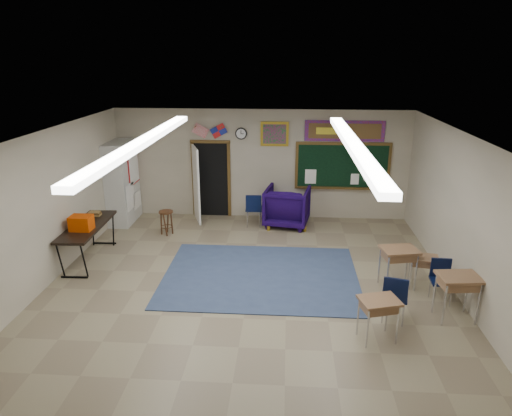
# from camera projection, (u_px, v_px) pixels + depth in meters

# --- Properties ---
(floor) EXTENTS (9.00, 9.00, 0.00)m
(floor) POSITION_uv_depth(u_px,v_px,m) (248.00, 295.00, 8.74)
(floor) COLOR gray
(floor) RESTS_ON ground
(back_wall) EXTENTS (8.00, 0.04, 3.00)m
(back_wall) POSITION_uv_depth(u_px,v_px,m) (261.00, 165.00, 12.51)
(back_wall) COLOR #C0B29C
(back_wall) RESTS_ON floor
(front_wall) EXTENTS (8.00, 0.04, 3.00)m
(front_wall) POSITION_uv_depth(u_px,v_px,m) (203.00, 400.00, 4.01)
(front_wall) COLOR #C0B29C
(front_wall) RESTS_ON floor
(left_wall) EXTENTS (0.04, 9.00, 3.00)m
(left_wall) POSITION_uv_depth(u_px,v_px,m) (34.00, 217.00, 8.52)
(left_wall) COLOR #C0B29C
(left_wall) RESTS_ON floor
(right_wall) EXTENTS (0.04, 9.00, 3.00)m
(right_wall) POSITION_uv_depth(u_px,v_px,m) (474.00, 227.00, 8.00)
(right_wall) COLOR #C0B29C
(right_wall) RESTS_ON floor
(ceiling) EXTENTS (8.00, 9.00, 0.04)m
(ceiling) POSITION_uv_depth(u_px,v_px,m) (247.00, 139.00, 7.78)
(ceiling) COLOR beige
(ceiling) RESTS_ON back_wall
(area_rug) EXTENTS (4.00, 3.00, 0.02)m
(area_rug) POSITION_uv_depth(u_px,v_px,m) (261.00, 276.00, 9.48)
(area_rug) COLOR #364768
(area_rug) RESTS_ON floor
(fluorescent_strips) EXTENTS (3.86, 6.00, 0.10)m
(fluorescent_strips) POSITION_uv_depth(u_px,v_px,m) (247.00, 143.00, 7.79)
(fluorescent_strips) COLOR white
(fluorescent_strips) RESTS_ON ceiling
(doorway) EXTENTS (1.10, 0.89, 2.16)m
(doorway) POSITION_uv_depth(u_px,v_px,m) (207.00, 181.00, 12.61)
(doorway) COLOR black
(doorway) RESTS_ON back_wall
(chalkboard) EXTENTS (2.55, 0.14, 1.30)m
(chalkboard) POSITION_uv_depth(u_px,v_px,m) (342.00, 167.00, 12.34)
(chalkboard) COLOR brown
(chalkboard) RESTS_ON back_wall
(bulletin_board) EXTENTS (2.10, 0.05, 0.55)m
(bulletin_board) POSITION_uv_depth(u_px,v_px,m) (345.00, 131.00, 12.03)
(bulletin_board) COLOR red
(bulletin_board) RESTS_ON back_wall
(framed_art_print) EXTENTS (0.75, 0.05, 0.65)m
(framed_art_print) POSITION_uv_depth(u_px,v_px,m) (275.00, 134.00, 12.18)
(framed_art_print) COLOR #AB8921
(framed_art_print) RESTS_ON back_wall
(wall_clock) EXTENTS (0.32, 0.05, 0.32)m
(wall_clock) POSITION_uv_depth(u_px,v_px,m) (241.00, 134.00, 12.24)
(wall_clock) COLOR black
(wall_clock) RESTS_ON back_wall
(wall_flags) EXTENTS (1.16, 0.06, 0.70)m
(wall_flags) POSITION_uv_depth(u_px,v_px,m) (209.00, 129.00, 12.23)
(wall_flags) COLOR red
(wall_flags) RESTS_ON back_wall
(storage_cabinet) EXTENTS (0.59, 1.25, 2.20)m
(storage_cabinet) POSITION_uv_depth(u_px,v_px,m) (122.00, 182.00, 12.27)
(storage_cabinet) COLOR beige
(storage_cabinet) RESTS_ON floor
(wingback_armchair) EXTENTS (1.29, 1.32, 1.05)m
(wingback_armchair) POSITION_uv_depth(u_px,v_px,m) (287.00, 206.00, 12.15)
(wingback_armchair) COLOR #140536
(wingback_armchair) RESTS_ON floor
(student_chair_reading) EXTENTS (0.47, 0.47, 0.91)m
(student_chair_reading) POSITION_uv_depth(u_px,v_px,m) (254.00, 209.00, 12.13)
(student_chair_reading) COLOR black
(student_chair_reading) RESTS_ON floor
(student_chair_desk_a) EXTENTS (0.54, 0.54, 0.89)m
(student_chair_desk_a) POSITION_uv_depth(u_px,v_px,m) (395.00, 297.00, 7.78)
(student_chair_desk_a) COLOR black
(student_chair_desk_a) RESTS_ON floor
(student_chair_desk_b) EXTENTS (0.43, 0.43, 0.81)m
(student_chair_desk_b) POSITION_uv_depth(u_px,v_px,m) (441.00, 282.00, 8.37)
(student_chair_desk_b) COLOR black
(student_chair_desk_b) RESTS_ON floor
(student_desk_front_left) EXTENTS (0.77, 0.64, 0.82)m
(student_desk_front_left) POSITION_uv_depth(u_px,v_px,m) (398.00, 266.00, 8.90)
(student_desk_front_left) COLOR brown
(student_desk_front_left) RESTS_ON floor
(student_desk_front_right) EXTENTS (0.61, 0.50, 0.66)m
(student_desk_front_right) POSITION_uv_depth(u_px,v_px,m) (423.00, 270.00, 8.92)
(student_desk_front_right) COLOR brown
(student_desk_front_right) RESTS_ON floor
(student_desk_back_left) EXTENTS (0.71, 0.60, 0.73)m
(student_desk_back_left) POSITION_uv_depth(u_px,v_px,m) (378.00, 317.00, 7.25)
(student_desk_back_left) COLOR brown
(student_desk_back_left) RESTS_ON floor
(student_desk_back_right) EXTENTS (0.74, 0.59, 0.83)m
(student_desk_back_right) POSITION_uv_depth(u_px,v_px,m) (456.00, 295.00, 7.82)
(student_desk_back_right) COLOR brown
(student_desk_back_right) RESTS_ON floor
(folding_table) EXTENTS (0.74, 2.03, 1.14)m
(folding_table) POSITION_uv_depth(u_px,v_px,m) (89.00, 241.00, 10.08)
(folding_table) COLOR black
(folding_table) RESTS_ON floor
(wooden_stool) EXTENTS (0.35, 0.35, 0.62)m
(wooden_stool) POSITION_uv_depth(u_px,v_px,m) (166.00, 222.00, 11.58)
(wooden_stool) COLOR #442A14
(wooden_stool) RESTS_ON floor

